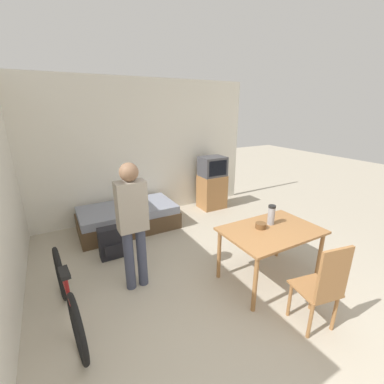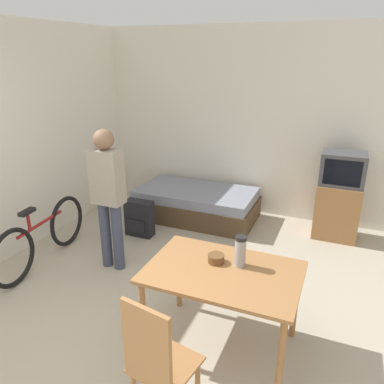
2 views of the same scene
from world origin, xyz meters
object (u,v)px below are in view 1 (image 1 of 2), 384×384
object	(u,v)px
dining_table	(271,236)
backpack	(112,243)
daybed	(128,218)
tv	(212,183)
person_standing	(133,219)
wooden_chair	(324,286)
thermos_flask	(271,214)
mate_bowl	(261,226)
bicycle	(67,296)

from	to	relation	value
dining_table	backpack	bearing A→B (deg)	137.64
daybed	dining_table	world-z (taller)	dining_table
tv	dining_table	size ratio (longest dim) A/B	0.96
dining_table	person_standing	bearing A→B (deg)	155.42
tv	person_standing	xyz separation A→B (m)	(-2.30, -1.80, 0.36)
daybed	wooden_chair	bearing A→B (deg)	-72.11
wooden_chair	thermos_flask	xyz separation A→B (m)	(0.25, 0.97, 0.33)
dining_table	thermos_flask	distance (m)	0.28
daybed	thermos_flask	bearing A→B (deg)	-60.12
wooden_chair	mate_bowl	xyz separation A→B (m)	(0.06, 0.94, 0.22)
wooden_chair	mate_bowl	size ratio (longest dim) A/B	7.33
mate_bowl	dining_table	bearing A→B (deg)	-46.15
tv	dining_table	xyz separation A→B (m)	(-0.76, -2.50, 0.07)
mate_bowl	backpack	xyz separation A→B (m)	(-1.57, 1.42, -0.52)
wooden_chair	backpack	distance (m)	2.82
thermos_flask	dining_table	bearing A→B (deg)	-129.77
bicycle	mate_bowl	size ratio (longest dim) A/B	11.82
wooden_chair	person_standing	world-z (taller)	person_standing
person_standing	thermos_flask	size ratio (longest dim) A/B	6.13
thermos_flask	mate_bowl	bearing A→B (deg)	-172.78
bicycle	thermos_flask	xyz separation A→B (m)	(2.43, -0.35, 0.54)
tv	mate_bowl	xyz separation A→B (m)	(-0.86, -2.40, 0.19)
daybed	dining_table	distance (m)	2.66
daybed	bicycle	bearing A→B (deg)	-121.51
tv	backpack	size ratio (longest dim) A/B	2.35
dining_table	wooden_chair	xyz separation A→B (m)	(-0.15, -0.85, -0.10)
dining_table	bicycle	world-z (taller)	bicycle
wooden_chair	bicycle	distance (m)	2.56
tv	dining_table	world-z (taller)	tv
daybed	thermos_flask	distance (m)	2.65
bicycle	mate_bowl	distance (m)	2.31
bicycle	backpack	world-z (taller)	bicycle
backpack	thermos_flask	bearing A→B (deg)	-38.37
mate_bowl	bicycle	bearing A→B (deg)	170.60
daybed	wooden_chair	xyz separation A→B (m)	(1.03, -3.19, 0.32)
mate_bowl	person_standing	bearing A→B (deg)	157.20
wooden_chair	bicycle	bearing A→B (deg)	148.97
daybed	backpack	xyz separation A→B (m)	(-0.48, -0.83, 0.02)
person_standing	backpack	size ratio (longest dim) A/B	3.26
dining_table	tv	bearing A→B (deg)	73.00
mate_bowl	tv	bearing A→B (deg)	70.39
tv	dining_table	bearing A→B (deg)	-107.00
bicycle	tv	bearing A→B (deg)	33.27
tv	person_standing	size ratio (longest dim) A/B	0.72
thermos_flask	backpack	bearing A→B (deg)	141.63
thermos_flask	bicycle	bearing A→B (deg)	171.89
tv	person_standing	world-z (taller)	person_standing
wooden_chair	backpack	bearing A→B (deg)	122.64
daybed	person_standing	world-z (taller)	person_standing
person_standing	mate_bowl	distance (m)	1.58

